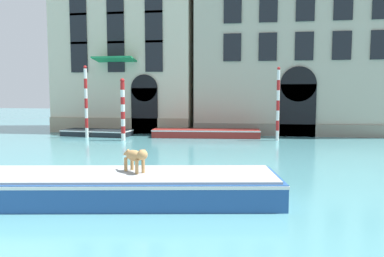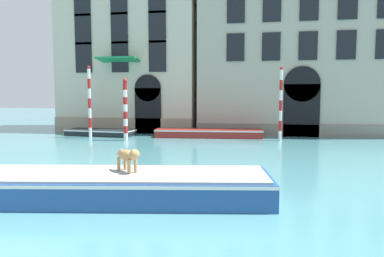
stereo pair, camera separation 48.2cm
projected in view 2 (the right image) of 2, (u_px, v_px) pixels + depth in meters
palazzo_left at (134, 40)px, 29.19m from camera, size 10.30×7.40×14.10m
palazzo_right at (303, 37)px, 26.92m from camera, size 14.55×6.13×13.79m
boat_foreground at (119, 185)px, 10.15m from camera, size 8.47×3.63×0.75m
dog_on_deck at (128, 156)px, 10.15m from camera, size 0.86×0.71×0.68m
boat_moored_near_palazzo at (101, 132)px, 25.35m from camera, size 4.73×2.15×0.42m
boat_moored_far at (209, 133)px, 24.33m from camera, size 7.03×2.06×0.53m
mooring_pole_0 at (90, 102)px, 24.16m from camera, size 0.21×0.21×4.62m
mooring_pole_1 at (125, 109)px, 22.65m from camera, size 0.26×0.26×3.76m
mooring_pole_2 at (281, 104)px, 22.39m from camera, size 0.19×0.19×4.44m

